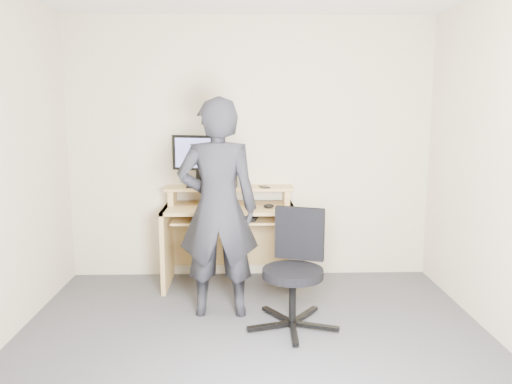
{
  "coord_description": "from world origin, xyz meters",
  "views": [
    {
      "loc": [
        -0.07,
        -3.07,
        1.64
      ],
      "look_at": [
        0.04,
        1.05,
        0.95
      ],
      "focal_mm": 35.0,
      "sensor_mm": 36.0,
      "label": 1
    }
  ],
  "objects_px": {
    "desk": "(230,226)",
    "person": "(218,209)",
    "monitor": "(198,156)",
    "office_chair": "(295,265)"
  },
  "relations": [
    {
      "from": "desk",
      "to": "monitor",
      "type": "xyz_separation_m",
      "value": [
        -0.29,
        0.05,
        0.65
      ]
    },
    {
      "from": "monitor",
      "to": "office_chair",
      "type": "height_order",
      "value": "monitor"
    },
    {
      "from": "office_chair",
      "to": "monitor",
      "type": "bearing_deg",
      "value": 147.83
    },
    {
      "from": "desk",
      "to": "office_chair",
      "type": "bearing_deg",
      "value": -61.91
    },
    {
      "from": "monitor",
      "to": "person",
      "type": "distance_m",
      "value": 0.9
    },
    {
      "from": "desk",
      "to": "person",
      "type": "height_order",
      "value": "person"
    },
    {
      "from": "monitor",
      "to": "person",
      "type": "xyz_separation_m",
      "value": [
        0.22,
        -0.81,
        -0.34
      ]
    },
    {
      "from": "desk",
      "to": "person",
      "type": "relative_size",
      "value": 0.69
    },
    {
      "from": "monitor",
      "to": "office_chair",
      "type": "distance_m",
      "value": 1.5
    },
    {
      "from": "desk",
      "to": "monitor",
      "type": "height_order",
      "value": "monitor"
    }
  ]
}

